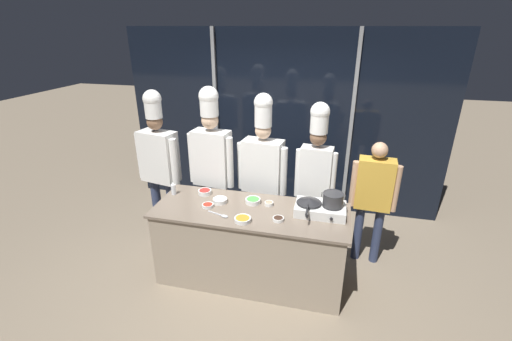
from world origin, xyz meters
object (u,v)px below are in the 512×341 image
object	(u,v)px
serving_spoon_slotted	(222,215)
chef_sous	(212,157)
stock_pot	(333,199)
frying_pan	(309,201)
prep_bowl_bell_pepper	(205,192)
chef_line	(263,166)
prep_bowl_scallions	(253,200)
prep_bowl_carrots	(243,219)
squeeze_bottle_clear	(173,188)
prep_bowl_mushrooms	(269,203)
chef_pastry	(316,168)
chef_head	(159,157)
prep_bowl_soy_glaze	(278,219)
prep_bowl_onion	(220,200)
prep_bowl_chili_flakes	(208,205)
portable_stove	(320,209)
person_guest	(373,193)

from	to	relation	value
serving_spoon_slotted	chef_sous	xyz separation A→B (m)	(-0.39, 0.80, 0.31)
stock_pot	chef_sous	distance (m)	1.59
stock_pot	frying_pan	bearing A→B (deg)	-179.02
prep_bowl_bell_pepper	chef_line	bearing A→B (deg)	37.30
prep_bowl_scallions	prep_bowl_carrots	bearing A→B (deg)	-91.03
prep_bowl_scallions	chef_sous	world-z (taller)	chef_sous
squeeze_bottle_clear	serving_spoon_slotted	bearing A→B (deg)	-25.63
stock_pot	prep_bowl_mushrooms	bearing A→B (deg)	175.89
stock_pot	prep_bowl_bell_pepper	size ratio (longest dim) A/B	1.53
prep_bowl_carrots	chef_pastry	bearing A→B (deg)	53.57
frying_pan	chef_pastry	distance (m)	0.56
chef_line	chef_head	bearing A→B (deg)	9.70
chef_pastry	prep_bowl_carrots	bearing A→B (deg)	57.87
squeeze_bottle_clear	prep_bowl_mushrooms	bearing A→B (deg)	-0.01
stock_pot	prep_bowl_soy_glaze	size ratio (longest dim) A/B	2.06
stock_pot	prep_bowl_onion	size ratio (longest dim) A/B	1.48
chef_line	chef_pastry	size ratio (longest dim) A/B	1.03
squeeze_bottle_clear	prep_bowl_onion	world-z (taller)	squeeze_bottle_clear
chef_line	prep_bowl_carrots	bearing A→B (deg)	96.72
prep_bowl_scallions	chef_sous	distance (m)	0.83
chef_head	chef_line	bearing A→B (deg)	-165.96
prep_bowl_mushrooms	prep_bowl_scallions	xyz separation A→B (m)	(-0.18, 0.01, 0.01)
prep_bowl_soy_glaze	chef_head	xyz separation A→B (m)	(-1.70, 0.76, 0.23)
prep_bowl_mushrooms	chef_head	size ratio (longest dim) A/B	0.05
prep_bowl_bell_pepper	prep_bowl_carrots	bearing A→B (deg)	-38.88
prep_bowl_onion	prep_bowl_soy_glaze	distance (m)	0.73
prep_bowl_chili_flakes	prep_bowl_soy_glaze	world-z (taller)	same
portable_stove	prep_bowl_onion	xyz separation A→B (m)	(-1.10, -0.01, -0.03)
chef_pastry	person_guest	world-z (taller)	chef_pastry
prep_bowl_scallions	serving_spoon_slotted	distance (m)	0.43
prep_bowl_bell_pepper	serving_spoon_slotted	world-z (taller)	prep_bowl_bell_pepper
person_guest	chef_line	bearing A→B (deg)	2.79
squeeze_bottle_clear	prep_bowl_carrots	world-z (taller)	squeeze_bottle_clear
prep_bowl_soy_glaze	prep_bowl_bell_pepper	bearing A→B (deg)	157.93
prep_bowl_mushrooms	stock_pot	bearing A→B (deg)	-4.11
prep_bowl_bell_pepper	prep_bowl_onion	world-z (taller)	prep_bowl_bell_pepper
prep_bowl_scallions	chef_head	world-z (taller)	chef_head
prep_bowl_onion	chef_sous	world-z (taller)	chef_sous
portable_stove	prep_bowl_mushrooms	world-z (taller)	portable_stove
prep_bowl_soy_glaze	stock_pot	bearing A→B (deg)	24.92
chef_pastry	squeeze_bottle_clear	bearing A→B (deg)	21.31
portable_stove	chef_pastry	xyz separation A→B (m)	(-0.10, 0.53, 0.23)
prep_bowl_scallions	chef_pastry	world-z (taller)	chef_pastry
frying_pan	prep_bowl_soy_glaze	xyz separation A→B (m)	(-0.28, -0.24, -0.12)
stock_pot	person_guest	distance (m)	0.73
prep_bowl_carrots	portable_stove	bearing A→B (deg)	24.44
chef_sous	person_guest	world-z (taller)	chef_sous
frying_pan	prep_bowl_onion	bearing A→B (deg)	-179.36
stock_pot	prep_bowl_onion	xyz separation A→B (m)	(-1.22, -0.02, -0.16)
stock_pot	chef_line	xyz separation A→B (m)	(-0.87, 0.59, 0.05)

